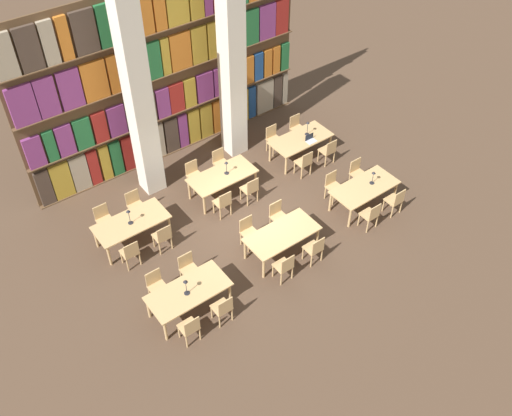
% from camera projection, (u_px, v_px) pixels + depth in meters
% --- Properties ---
extents(ground_plane, '(40.00, 40.00, 0.00)m').
position_uv_depth(ground_plane, '(253.00, 222.00, 16.13)').
color(ground_plane, '#4C3828').
extents(bookshelf_bank, '(9.23, 0.35, 5.50)m').
position_uv_depth(bookshelf_bank, '(167.00, 76.00, 16.72)').
color(bookshelf_bank, brown).
rests_on(bookshelf_bank, ground_plane).
extents(pillar_left, '(0.60, 0.60, 6.00)m').
position_uv_depth(pillar_left, '(139.00, 102.00, 15.16)').
color(pillar_left, silver).
rests_on(pillar_left, ground_plane).
extents(pillar_center, '(0.60, 0.60, 6.00)m').
position_uv_depth(pillar_center, '(232.00, 67.00, 16.47)').
color(pillar_center, silver).
rests_on(pillar_center, ground_plane).
extents(reading_table_0, '(1.97, 0.96, 0.72)m').
position_uv_depth(reading_table_0, '(189.00, 293.00, 13.51)').
color(reading_table_0, tan).
rests_on(reading_table_0, ground_plane).
extents(chair_0, '(0.42, 0.40, 0.90)m').
position_uv_depth(chair_0, '(190.00, 328.00, 12.98)').
color(chair_0, tan).
rests_on(chair_0, ground_plane).
extents(chair_1, '(0.42, 0.40, 0.90)m').
position_uv_depth(chair_1, '(157.00, 285.00, 13.86)').
color(chair_1, tan).
rests_on(chair_1, ground_plane).
extents(chair_2, '(0.42, 0.40, 0.90)m').
position_uv_depth(chair_2, '(223.00, 308.00, 13.37)').
color(chair_2, tan).
rests_on(chair_2, ground_plane).
extents(chair_3, '(0.42, 0.40, 0.90)m').
position_uv_depth(chair_3, '(188.00, 268.00, 14.25)').
color(chair_3, tan).
rests_on(chair_3, ground_plane).
extents(desk_lamp_0, '(0.14, 0.14, 0.49)m').
position_uv_depth(desk_lamp_0, '(186.00, 285.00, 13.17)').
color(desk_lamp_0, '#232328').
rests_on(desk_lamp_0, reading_table_0).
extents(reading_table_1, '(1.97, 0.96, 0.72)m').
position_uv_depth(reading_table_1, '(282.00, 235.00, 14.86)').
color(reading_table_1, tan).
rests_on(reading_table_1, ground_plane).
extents(chair_4, '(0.42, 0.40, 0.90)m').
position_uv_depth(chair_4, '(284.00, 266.00, 14.30)').
color(chair_4, tan).
rests_on(chair_4, ground_plane).
extents(chair_5, '(0.42, 0.40, 0.90)m').
position_uv_depth(chair_5, '(248.00, 231.00, 15.18)').
color(chair_5, tan).
rests_on(chair_5, ground_plane).
extents(chair_6, '(0.42, 0.40, 0.90)m').
position_uv_depth(chair_6, '(315.00, 249.00, 14.73)').
color(chair_6, tan).
rests_on(chair_6, ground_plane).
extents(chair_7, '(0.42, 0.40, 0.90)m').
position_uv_depth(chair_7, '(278.00, 215.00, 15.62)').
color(chair_7, tan).
rests_on(chair_7, ground_plane).
extents(reading_table_2, '(1.97, 0.96, 0.72)m').
position_uv_depth(reading_table_2, '(365.00, 189.00, 16.18)').
color(reading_table_2, tan).
rests_on(reading_table_2, ground_plane).
extents(chair_8, '(0.42, 0.40, 0.90)m').
position_uv_depth(chair_8, '(371.00, 215.00, 15.63)').
color(chair_8, tan).
rests_on(chair_8, ground_plane).
extents(chair_9, '(0.42, 0.40, 0.90)m').
position_uv_depth(chair_9, '(333.00, 185.00, 16.52)').
color(chair_9, tan).
rests_on(chair_9, ground_plane).
extents(chair_10, '(0.42, 0.40, 0.90)m').
position_uv_depth(chair_10, '(395.00, 200.00, 16.05)').
color(chair_10, tan).
rests_on(chair_10, ground_plane).
extents(chair_11, '(0.42, 0.40, 0.90)m').
position_uv_depth(chair_11, '(357.00, 172.00, 16.94)').
color(chair_11, tan).
rests_on(chair_11, ground_plane).
extents(desk_lamp_1, '(0.14, 0.14, 0.44)m').
position_uv_depth(desk_lamp_1, '(373.00, 175.00, 16.04)').
color(desk_lamp_1, '#232328').
rests_on(desk_lamp_1, reading_table_2).
extents(reading_table_3, '(1.97, 0.96, 0.72)m').
position_uv_depth(reading_table_3, '(131.00, 224.00, 15.17)').
color(reading_table_3, tan).
rests_on(reading_table_3, ground_plane).
extents(chair_12, '(0.42, 0.40, 0.90)m').
position_uv_depth(chair_12, '(130.00, 252.00, 14.64)').
color(chair_12, tan).
rests_on(chair_12, ground_plane).
extents(chair_13, '(0.42, 0.40, 0.90)m').
position_uv_depth(chair_13, '(104.00, 219.00, 15.52)').
color(chair_13, tan).
rests_on(chair_13, ground_plane).
extents(chair_14, '(0.42, 0.40, 0.90)m').
position_uv_depth(chair_14, '(163.00, 236.00, 15.05)').
color(chair_14, tan).
rests_on(chair_14, ground_plane).
extents(chair_15, '(0.42, 0.40, 0.90)m').
position_uv_depth(chair_15, '(135.00, 204.00, 15.93)').
color(chair_15, tan).
rests_on(chair_15, ground_plane).
extents(desk_lamp_2, '(0.14, 0.14, 0.48)m').
position_uv_depth(desk_lamp_2, '(129.00, 214.00, 14.86)').
color(desk_lamp_2, '#232328').
rests_on(desk_lamp_2, reading_table_3).
extents(reading_table_4, '(1.97, 0.96, 0.72)m').
position_uv_depth(reading_table_4, '(222.00, 177.00, 16.55)').
color(reading_table_4, tan).
rests_on(reading_table_4, ground_plane).
extents(chair_16, '(0.42, 0.40, 0.90)m').
position_uv_depth(chair_16, '(223.00, 202.00, 16.00)').
color(chair_16, tan).
rests_on(chair_16, ground_plane).
extents(chair_17, '(0.42, 0.40, 0.90)m').
position_uv_depth(chair_17, '(194.00, 174.00, 16.88)').
color(chair_17, tan).
rests_on(chair_17, ground_plane).
extents(chair_18, '(0.42, 0.40, 0.90)m').
position_uv_depth(chair_18, '(250.00, 189.00, 16.41)').
color(chair_18, tan).
rests_on(chair_18, ground_plane).
extents(chair_19, '(0.42, 0.40, 0.90)m').
position_uv_depth(chair_19, '(220.00, 162.00, 17.29)').
color(chair_19, tan).
rests_on(chair_19, ground_plane).
extents(desk_lamp_3, '(0.14, 0.14, 0.45)m').
position_uv_depth(desk_lamp_3, '(226.00, 165.00, 16.34)').
color(desk_lamp_3, '#232328').
rests_on(desk_lamp_3, reading_table_4).
extents(reading_table_5, '(1.97, 0.96, 0.72)m').
position_uv_depth(reading_table_5, '(301.00, 140.00, 17.82)').
color(reading_table_5, tan).
rests_on(reading_table_5, ground_plane).
extents(chair_20, '(0.42, 0.40, 0.90)m').
position_uv_depth(chair_20, '(304.00, 162.00, 17.28)').
color(chair_20, tan).
rests_on(chair_20, ground_plane).
extents(chair_21, '(0.42, 0.40, 0.90)m').
position_uv_depth(chair_21, '(273.00, 138.00, 18.16)').
color(chair_21, tan).
rests_on(chair_21, ground_plane).
extents(chair_22, '(0.42, 0.40, 0.90)m').
position_uv_depth(chair_22, '(328.00, 150.00, 17.70)').
color(chair_22, tan).
rests_on(chair_22, ground_plane).
extents(chair_23, '(0.42, 0.40, 0.90)m').
position_uv_depth(chair_23, '(297.00, 127.00, 18.58)').
color(chair_23, tan).
rests_on(chair_23, ground_plane).
extents(desk_lamp_4, '(0.14, 0.14, 0.49)m').
position_uv_depth(desk_lamp_4, '(308.00, 126.00, 17.69)').
color(desk_lamp_4, '#232328').
rests_on(desk_lamp_4, reading_table_5).
extents(laptop, '(0.32, 0.22, 0.21)m').
position_uv_depth(laptop, '(311.00, 140.00, 17.65)').
color(laptop, silver).
rests_on(laptop, reading_table_5).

